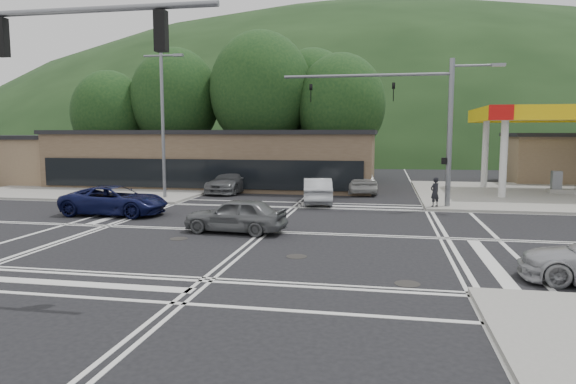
% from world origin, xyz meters
% --- Properties ---
extents(ground, '(120.00, 120.00, 0.00)m').
position_xyz_m(ground, '(0.00, 0.00, 0.00)').
color(ground, black).
rests_on(ground, ground).
extents(sidewalk_ne, '(16.00, 16.00, 0.15)m').
position_xyz_m(sidewalk_ne, '(15.00, 15.00, 0.07)').
color(sidewalk_ne, gray).
rests_on(sidewalk_ne, ground).
extents(sidewalk_nw, '(16.00, 16.00, 0.15)m').
position_xyz_m(sidewalk_nw, '(-15.00, 15.00, 0.07)').
color(sidewalk_nw, gray).
rests_on(sidewalk_nw, ground).
extents(convenience_store, '(10.00, 6.00, 3.80)m').
position_xyz_m(convenience_store, '(20.00, 25.00, 1.90)').
color(convenience_store, '#846B4F').
rests_on(convenience_store, ground).
extents(commercial_row, '(24.00, 8.00, 4.00)m').
position_xyz_m(commercial_row, '(-8.00, 17.00, 2.00)').
color(commercial_row, brown).
rests_on(commercial_row, ground).
extents(commercial_nw, '(8.00, 7.00, 3.60)m').
position_xyz_m(commercial_nw, '(-24.00, 17.00, 1.80)').
color(commercial_nw, '#846B4F').
rests_on(commercial_nw, ground).
extents(hill_north, '(252.00, 126.00, 140.00)m').
position_xyz_m(hill_north, '(0.00, 90.00, 0.00)').
color(hill_north, '#1A3216').
rests_on(hill_north, ground).
extents(tree_n_a, '(8.00, 8.00, 11.75)m').
position_xyz_m(tree_n_a, '(-14.00, 24.00, 7.14)').
color(tree_n_a, '#382619').
rests_on(tree_n_a, ground).
extents(tree_n_b, '(9.00, 9.00, 12.98)m').
position_xyz_m(tree_n_b, '(-6.00, 24.00, 7.79)').
color(tree_n_b, '#382619').
rests_on(tree_n_b, ground).
extents(tree_n_c, '(7.60, 7.60, 10.87)m').
position_xyz_m(tree_n_c, '(1.00, 24.00, 6.49)').
color(tree_n_c, '#382619').
rests_on(tree_n_c, ground).
extents(tree_n_d, '(6.80, 6.80, 9.76)m').
position_xyz_m(tree_n_d, '(-20.00, 23.00, 5.84)').
color(tree_n_d, '#382619').
rests_on(tree_n_d, ground).
extents(tree_n_e, '(8.40, 8.40, 11.98)m').
position_xyz_m(tree_n_e, '(-2.00, 28.00, 7.14)').
color(tree_n_e, '#382619').
rests_on(tree_n_e, ground).
extents(streetlight_nw, '(2.50, 0.25, 9.00)m').
position_xyz_m(streetlight_nw, '(-8.44, 9.00, 5.05)').
color(streetlight_nw, slate).
rests_on(streetlight_nw, ground).
extents(signal_mast_ne, '(11.65, 0.30, 8.00)m').
position_xyz_m(signal_mast_ne, '(6.95, 8.20, 5.07)').
color(signal_mast_ne, slate).
rests_on(signal_mast_ne, ground).
extents(car_blue_west, '(5.27, 2.46, 1.46)m').
position_xyz_m(car_blue_west, '(-8.43, 2.94, 0.73)').
color(car_blue_west, '#0D113B').
rests_on(car_blue_west, ground).
extents(car_grey_center, '(4.35, 2.06, 1.44)m').
position_xyz_m(car_grey_center, '(-1.19, -0.30, 0.72)').
color(car_grey_center, '#5D6062').
rests_on(car_grey_center, ground).
extents(car_queue_a, '(2.28, 4.75, 1.50)m').
position_xyz_m(car_queue_a, '(1.00, 9.00, 0.75)').
color(car_queue_a, '#ABAEB3').
rests_on(car_queue_a, ground).
extents(car_queue_b, '(2.72, 5.10, 1.65)m').
position_xyz_m(car_queue_b, '(3.20, 14.67, 0.83)').
color(car_queue_b, beige).
rests_on(car_queue_b, ground).
extents(car_northbound, '(2.95, 5.67, 1.57)m').
position_xyz_m(car_northbound, '(-5.50, 13.46, 0.78)').
color(car_northbound, slate).
rests_on(car_northbound, ground).
extents(pedestrian, '(0.68, 0.66, 1.58)m').
position_xyz_m(pedestrian, '(7.50, 7.86, 0.94)').
color(pedestrian, black).
rests_on(pedestrian, sidewalk_ne).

